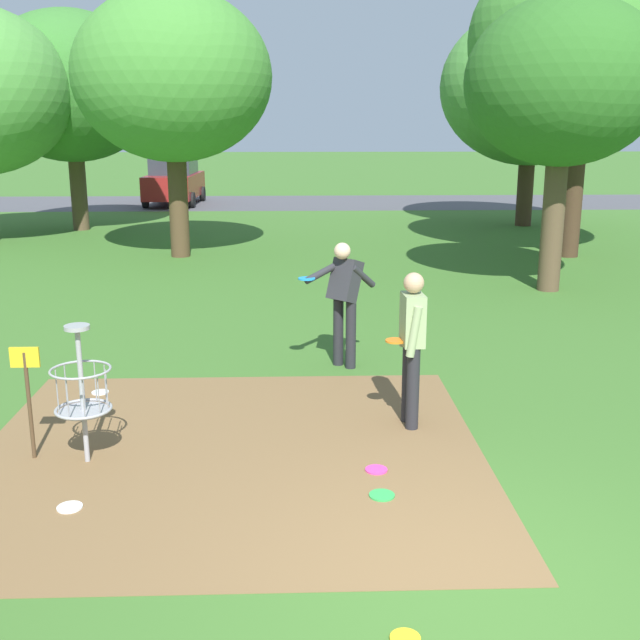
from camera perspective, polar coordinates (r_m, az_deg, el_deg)
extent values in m
plane|color=#3D6B28|center=(5.93, 11.22, -19.22)|extent=(160.00, 160.00, 0.00)
cube|color=brown|center=(7.98, -6.58, -9.72)|extent=(5.09, 4.80, 0.01)
cylinder|color=#9E9EA3|center=(7.85, -17.07, -5.42)|extent=(0.05, 0.05, 1.35)
cylinder|color=#9E9EA3|center=(7.65, -17.45, -0.52)|extent=(0.24, 0.24, 0.04)
torus|color=#9E9EA3|center=(7.76, -17.22, -3.51)|extent=(0.58, 0.58, 0.02)
torus|color=#9E9EA3|center=(7.89, -17.01, -6.28)|extent=(0.55, 0.55, 0.03)
cylinder|color=#9E9EA3|center=(7.90, -16.99, -6.41)|extent=(0.48, 0.48, 0.02)
cylinder|color=gray|center=(7.77, -15.41, -4.93)|extent=(0.01, 0.01, 0.40)
cylinder|color=gray|center=(7.91, -15.51, -4.59)|extent=(0.01, 0.01, 0.40)
cylinder|color=gray|center=(8.01, -16.19, -4.38)|extent=(0.01, 0.01, 0.40)
cylinder|color=gray|center=(8.05, -17.21, -4.37)|extent=(0.01, 0.01, 0.40)
cylinder|color=gray|center=(8.01, -18.19, -4.56)|extent=(0.01, 0.01, 0.40)
cylinder|color=gray|center=(7.89, -18.79, -4.88)|extent=(0.01, 0.01, 0.40)
cylinder|color=gray|center=(7.75, -18.75, -5.22)|extent=(0.01, 0.01, 0.40)
cylinder|color=gray|center=(7.64, -18.08, -5.46)|extent=(0.01, 0.01, 0.40)
cylinder|color=gray|center=(7.60, -17.01, -5.47)|extent=(0.01, 0.01, 0.40)
cylinder|color=gray|center=(7.65, -15.98, -5.27)|extent=(0.01, 0.01, 0.40)
cylinder|color=#4C3823|center=(8.14, -20.59, -5.94)|extent=(0.04, 0.04, 1.10)
cube|color=gold|center=(7.99, -20.90, -2.57)|extent=(0.28, 0.03, 0.20)
cylinder|color=#232328|center=(8.44, 6.84, -5.03)|extent=(0.14, 0.14, 0.92)
cylinder|color=#232328|center=(8.64, 6.53, -4.54)|extent=(0.14, 0.14, 0.92)
cube|color=#93A875|center=(8.32, 6.83, 0.03)|extent=(0.24, 0.37, 0.56)
sphere|color=tan|center=(8.23, 6.91, 2.73)|extent=(0.22, 0.22, 0.22)
cylinder|color=#93A875|center=(8.16, 6.95, -0.87)|extent=(0.17, 0.10, 0.55)
cylinder|color=#93A875|center=(8.52, 6.42, -0.20)|extent=(0.17, 0.10, 0.55)
cylinder|color=orange|center=(8.35, 5.58, -1.53)|extent=(0.22, 0.22, 0.02)
cylinder|color=#232328|center=(10.43, 2.28, -1.12)|extent=(0.14, 0.14, 0.92)
cylinder|color=#232328|center=(10.56, 1.35, -0.91)|extent=(0.14, 0.14, 0.92)
cube|color=#2D2D33|center=(10.32, 1.85, 2.95)|extent=(0.52, 0.53, 0.60)
sphere|color=beige|center=(10.20, 1.65, 5.10)|extent=(0.22, 0.22, 0.22)
cylinder|color=#2D2D33|center=(10.18, 0.07, 3.46)|extent=(0.47, 0.49, 0.21)
cylinder|color=#1E93DB|center=(9.98, -0.99, 3.06)|extent=(0.22, 0.22, 0.02)
cylinder|color=#2D2D33|center=(10.35, 3.18, 3.23)|extent=(0.39, 0.41, 0.37)
cylinder|color=#E53D99|center=(7.59, 4.16, -10.94)|extent=(0.22, 0.22, 0.02)
cylinder|color=white|center=(7.24, -17.93, -12.98)|extent=(0.22, 0.22, 0.02)
cylinder|color=green|center=(7.12, 4.57, -12.74)|extent=(0.23, 0.23, 0.02)
cylinder|color=white|center=(9.96, -15.86, -5.14)|extent=(0.21, 0.21, 0.02)
cylinder|color=gold|center=(5.45, 6.28, -22.27)|extent=(0.20, 0.20, 0.02)
cylinder|color=brown|center=(15.81, 16.73, 6.72)|extent=(0.43, 0.43, 2.59)
ellipsoid|color=#2D6623|center=(15.70, 17.46, 16.39)|extent=(3.66, 3.66, 3.11)
cylinder|color=#4C3823|center=(19.38, -10.36, 8.31)|extent=(0.47, 0.47, 2.52)
ellipsoid|color=#428433|center=(19.30, -10.78, 17.22)|extent=(4.66, 4.66, 3.96)
cylinder|color=#422D1E|center=(20.01, 18.07, 8.81)|extent=(0.49, 0.49, 3.06)
ellipsoid|color=#428433|center=(20.01, 18.90, 18.93)|extent=(5.36, 5.36, 4.55)
cylinder|color=#422D1E|center=(25.70, 14.84, 9.14)|extent=(0.50, 0.50, 2.17)
ellipsoid|color=#4C8E3D|center=(25.63, 15.32, 16.23)|extent=(5.60, 5.60, 4.76)
cylinder|color=brown|center=(25.00, -17.32, 8.98)|extent=(0.49, 0.49, 2.30)
ellipsoid|color=#38752D|center=(24.93, -17.87, 16.03)|extent=(5.13, 5.13, 4.36)
cube|color=#4C4C51|center=(32.09, 0.29, 8.64)|extent=(36.00, 6.00, 0.01)
cube|color=maroon|center=(31.85, -10.65, 9.70)|extent=(1.96, 4.27, 0.90)
cube|color=#2D333D|center=(31.80, -10.72, 11.09)|extent=(1.67, 2.24, 0.64)
cylinder|color=black|center=(33.34, -11.74, 9.08)|extent=(0.20, 0.61, 0.60)
cylinder|color=black|center=(33.01, -8.64, 9.16)|extent=(0.20, 0.61, 0.60)
cylinder|color=black|center=(30.80, -12.72, 8.60)|extent=(0.20, 0.61, 0.60)
cylinder|color=black|center=(30.45, -9.38, 8.70)|extent=(0.20, 0.61, 0.60)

